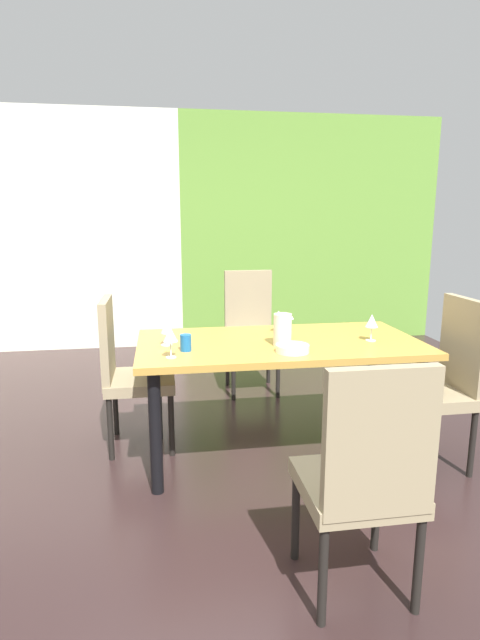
% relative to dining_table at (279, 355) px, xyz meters
% --- Properties ---
extents(ground_plane, '(5.99, 6.29, 0.02)m').
position_rel_dining_table_xyz_m(ground_plane, '(-0.36, -0.15, -0.68)').
color(ground_plane, '#302020').
extents(back_panel_interior, '(2.88, 0.10, 2.66)m').
position_rel_dining_table_xyz_m(back_panel_interior, '(-1.91, 2.95, 0.67)').
color(back_panel_interior, silver).
rests_on(back_panel_interior, ground_plane).
extents(garden_window_panel, '(3.11, 0.10, 2.66)m').
position_rel_dining_table_xyz_m(garden_window_panel, '(1.08, 2.95, 0.67)').
color(garden_window_panel, '#659739').
rests_on(garden_window_panel, ground_plane).
extents(dining_table, '(1.74, 0.89, 0.76)m').
position_rel_dining_table_xyz_m(dining_table, '(0.00, 0.00, 0.00)').
color(dining_table, '#BD8E3B').
rests_on(dining_table, ground_plane).
extents(chair_head_near, '(0.44, 0.44, 1.01)m').
position_rel_dining_table_xyz_m(chair_head_near, '(0.03, -1.27, -0.12)').
color(chair_head_near, '#988766').
rests_on(chair_head_near, ground_plane).
extents(chair_head_far, '(0.44, 0.45, 1.04)m').
position_rel_dining_table_xyz_m(chair_head_far, '(0.05, 1.28, -0.10)').
color(chair_head_far, '#988766').
rests_on(chair_head_far, ground_plane).
extents(chair_right_near, '(0.44, 0.44, 1.04)m').
position_rel_dining_table_xyz_m(chair_right_near, '(0.95, -0.27, -0.11)').
color(chair_right_near, '#988766').
rests_on(chair_right_near, ground_plane).
extents(chair_left_far, '(0.44, 0.44, 1.00)m').
position_rel_dining_table_xyz_m(chair_left_far, '(-0.95, 0.27, -0.12)').
color(chair_left_far, '#988766').
rests_on(chair_left_far, ground_plane).
extents(wine_glass_right, '(0.08, 0.08, 0.17)m').
position_rel_dining_table_xyz_m(wine_glass_right, '(-0.67, -0.27, 0.22)').
color(wine_glass_right, silver).
rests_on(wine_glass_right, dining_table).
extents(wine_glass_center, '(0.07, 0.07, 0.15)m').
position_rel_dining_table_xyz_m(wine_glass_center, '(0.05, 0.23, 0.19)').
color(wine_glass_center, silver).
rests_on(wine_glass_center, dining_table).
extents(wine_glass_east, '(0.07, 0.07, 0.15)m').
position_rel_dining_table_xyz_m(wine_glass_east, '(-0.69, 0.00, 0.20)').
color(wine_glass_east, silver).
rests_on(wine_glass_east, dining_table).
extents(wine_glass_near_window, '(0.08, 0.08, 0.17)m').
position_rel_dining_table_xyz_m(wine_glass_near_window, '(0.56, -0.09, 0.21)').
color(wine_glass_near_window, silver).
rests_on(wine_glass_near_window, dining_table).
extents(serving_bowl_south, '(0.19, 0.19, 0.04)m').
position_rel_dining_table_xyz_m(serving_bowl_south, '(0.01, -0.26, 0.11)').
color(serving_bowl_south, white).
rests_on(serving_bowl_south, dining_table).
extents(cup_front, '(0.08, 0.08, 0.07)m').
position_rel_dining_table_xyz_m(cup_front, '(0.05, 0.06, 0.13)').
color(cup_front, '#1C5A98').
rests_on(cup_front, dining_table).
extents(cup_left, '(0.06, 0.06, 0.10)m').
position_rel_dining_table_xyz_m(cup_left, '(-0.58, -0.15, 0.14)').
color(cup_left, '#195B9F').
rests_on(cup_left, dining_table).
extents(pitcher_west, '(0.12, 0.11, 0.19)m').
position_rel_dining_table_xyz_m(pitcher_west, '(-0.01, -0.12, 0.19)').
color(pitcher_west, beige).
rests_on(pitcher_west, dining_table).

